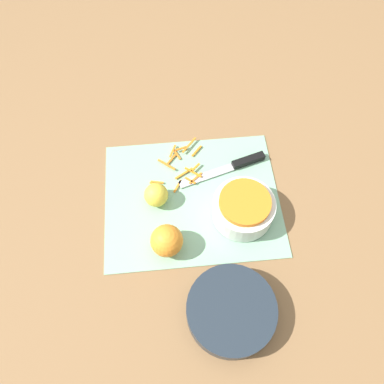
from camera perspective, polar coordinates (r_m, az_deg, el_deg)
ground_plane at (r=0.97m, az=0.00°, el=-1.02°), size 4.00×4.00×0.00m
cutting_board at (r=0.96m, az=0.00°, el=-0.94°), size 0.45×0.36×0.01m
bowl_speckled at (r=0.92m, az=7.84°, el=-2.41°), size 0.15×0.15×0.07m
bowl_dark at (r=0.85m, az=5.96°, el=-17.54°), size 0.19×0.19×0.05m
knife at (r=1.01m, az=6.98°, el=4.24°), size 0.24×0.09×0.02m
orange_left at (r=0.87m, az=-3.87°, el=-7.40°), size 0.08×0.08×0.08m
lemon at (r=0.93m, az=-5.48°, el=-0.46°), size 0.06×0.06×0.06m
peel_pile at (r=1.00m, az=-1.81°, el=3.90°), size 0.15×0.17×0.01m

